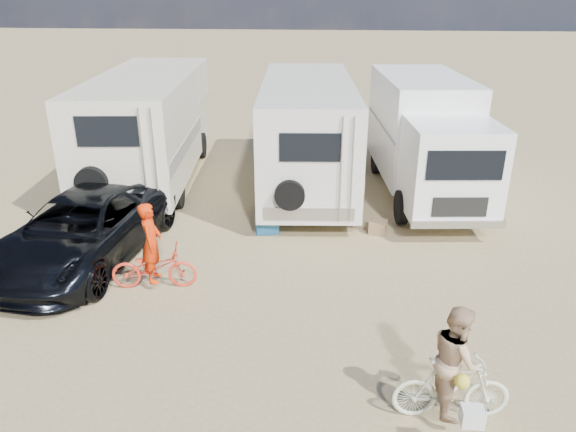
# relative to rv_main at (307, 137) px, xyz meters

# --- Properties ---
(ground) EXTENTS (140.00, 140.00, 0.00)m
(ground) POSITION_rel_rv_main_xyz_m (-0.22, -7.09, -1.60)
(ground) COLOR tan
(ground) RESTS_ON ground
(rv_main) EXTENTS (3.04, 7.61, 3.20)m
(rv_main) POSITION_rel_rv_main_xyz_m (0.00, 0.00, 0.00)
(rv_main) COLOR white
(rv_main) RESTS_ON ground
(rv_left) EXTENTS (3.39, 8.12, 3.27)m
(rv_left) POSITION_rel_rv_main_xyz_m (-4.89, 0.39, 0.03)
(rv_left) COLOR white
(rv_left) RESTS_ON ground
(box_truck) EXTENTS (2.92, 7.01, 3.31)m
(box_truck) POSITION_rel_rv_main_xyz_m (3.42, -0.31, 0.05)
(box_truck) COLOR white
(box_truck) RESTS_ON ground
(dark_suv) EXTENTS (3.07, 5.59, 1.48)m
(dark_suv) POSITION_rel_rv_main_xyz_m (-4.70, -5.09, -0.86)
(dark_suv) COLOR black
(dark_suv) RESTS_ON ground
(bike_man) EXTENTS (1.78, 0.83, 0.90)m
(bike_man) POSITION_rel_rv_main_xyz_m (-2.78, -6.16, -1.15)
(bike_man) COLOR red
(bike_man) RESTS_ON ground
(bike_woman) EXTENTS (1.69, 0.58, 1.00)m
(bike_woman) POSITION_rel_rv_main_xyz_m (2.53, -9.37, -1.10)
(bike_woman) COLOR beige
(bike_woman) RESTS_ON ground
(rider_man) EXTENTS (0.48, 0.66, 1.67)m
(rider_man) POSITION_rel_rv_main_xyz_m (-2.78, -6.16, -0.77)
(rider_man) COLOR red
(rider_man) RESTS_ON ground
(rider_woman) EXTENTS (0.68, 0.84, 1.65)m
(rider_woman) POSITION_rel_rv_main_xyz_m (2.53, -9.37, -0.78)
(rider_woman) COLOR tan
(rider_woman) RESTS_ON ground
(bike_parked) EXTENTS (1.67, 0.99, 0.83)m
(bike_parked) POSITION_rel_rv_main_xyz_m (3.55, -2.16, -1.19)
(bike_parked) COLOR #232623
(bike_parked) RESTS_ON ground
(cooler) EXTENTS (0.64, 0.53, 0.45)m
(cooler) POSITION_rel_rv_main_xyz_m (-0.82, -3.29, -1.38)
(cooler) COLOR #216199
(cooler) RESTS_ON ground
(crate) EXTENTS (0.49, 0.49, 0.32)m
(crate) POSITION_rel_rv_main_xyz_m (1.95, -3.12, -1.44)
(crate) COLOR #8C694B
(crate) RESTS_ON ground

